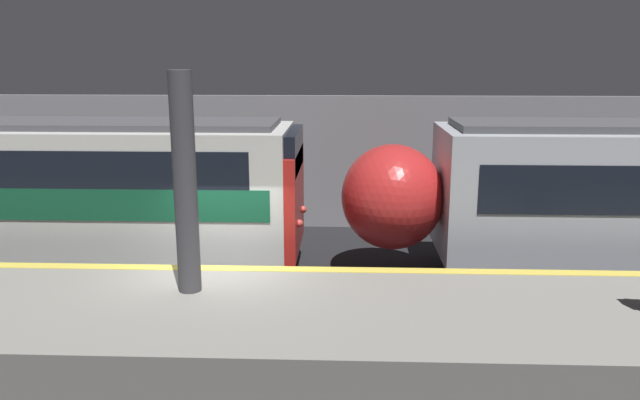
# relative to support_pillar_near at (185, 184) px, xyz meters

# --- Properties ---
(ground_plane) EXTENTS (120.00, 120.00, 0.00)m
(ground_plane) POSITION_rel_support_pillar_near_xyz_m (0.22, 1.31, -3.06)
(ground_plane) COLOR black
(platform) EXTENTS (40.00, 3.82, 1.15)m
(platform) POSITION_rel_support_pillar_near_xyz_m (0.22, -0.60, -2.49)
(platform) COLOR gray
(platform) RESTS_ON ground
(station_rear_barrier) EXTENTS (50.00, 0.15, 4.03)m
(station_rear_barrier) POSITION_rel_support_pillar_near_xyz_m (0.22, 8.41, -1.05)
(station_rear_barrier) COLOR #939399
(station_rear_barrier) RESTS_ON ground
(support_pillar_near) EXTENTS (0.40, 0.40, 3.84)m
(support_pillar_near) POSITION_rel_support_pillar_near_xyz_m (0.00, 0.00, 0.00)
(support_pillar_near) COLOR #47474C
(support_pillar_near) RESTS_ON platform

